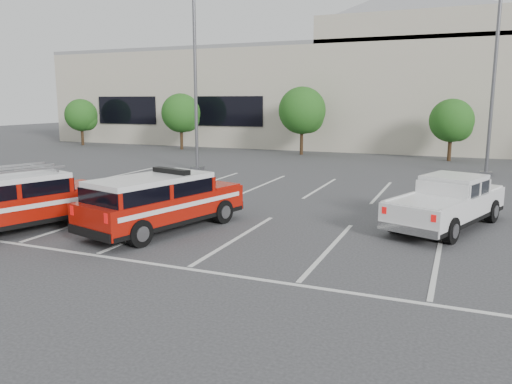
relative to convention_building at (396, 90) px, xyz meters
The scene contains 12 objects.
ground 32.21m from the convention_building, 90.33° to the right, with size 120.00×120.00×0.00m, color #313134.
stall_markings 27.77m from the convention_building, 90.38° to the right, with size 23.00×15.00×0.01m, color silver.
convention_building is the anchor object (origin of this frame).
tree_far_left 27.03m from the convention_building, 158.63° to the right, with size 2.77×2.77×3.99m.
tree_left 18.11m from the convention_building, 146.95° to the right, with size 3.07×3.07×4.42m.
tree_mid_left 11.19m from the convention_building, 117.40° to the right, with size 3.37×3.37×4.85m.
tree_mid_right 11.20m from the convention_building, 63.43° to the right, with size 2.77×2.77×3.99m.
light_pole_left 21.49m from the convention_building, 112.39° to the right, with size 0.90×0.60×10.24m.
light_pole_mid 17.27m from the convention_building, 66.74° to the right, with size 0.90×0.60×10.24m.
fire_chief_suv 32.25m from the convention_building, 94.80° to the right, with size 3.21×5.55×1.84m.
white_pickup 28.98m from the convention_building, 79.39° to the right, with size 3.47×5.47×1.59m.
ladder_suv 34.38m from the convention_building, 101.18° to the right, with size 3.43×5.25×1.93m.
Camera 1 is at (5.79, -12.52, 3.90)m, focal length 35.00 mm.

